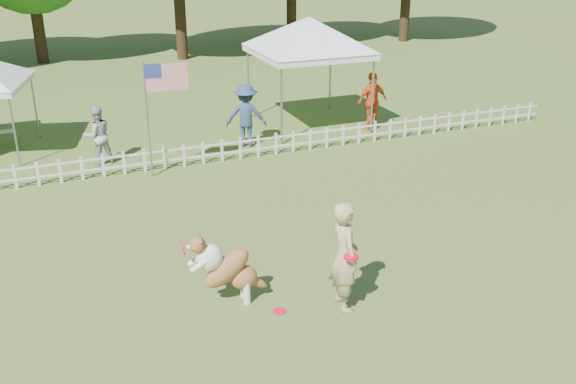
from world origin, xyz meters
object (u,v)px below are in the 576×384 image
at_px(frisbee_on_turf, 280,311).
at_px(spectator_b, 246,116).
at_px(flag_pole, 148,121).
at_px(canopy_tent_right, 308,74).
at_px(handler, 344,256).
at_px(spectator_c, 372,101).
at_px(spectator_a, 98,135).
at_px(dog, 228,268).

distance_m(frisbee_on_turf, spectator_b, 8.44).
bearing_deg(flag_pole, canopy_tent_right, 31.22).
height_order(handler, canopy_tent_right, canopy_tent_right).
relative_size(handler, spectator_c, 1.07).
bearing_deg(spectator_a, handler, 96.42).
relative_size(dog, spectator_a, 0.84).
bearing_deg(spectator_c, flag_pole, 5.38).
bearing_deg(canopy_tent_right, frisbee_on_turf, -116.14).
distance_m(frisbee_on_turf, spectator_c, 10.32).
xyz_separation_m(frisbee_on_turf, canopy_tent_right, (4.53, 9.30, 1.58)).
distance_m(spectator_a, spectator_c, 7.96).
height_order(dog, spectator_b, spectator_b).
bearing_deg(spectator_b, flag_pole, 46.67).
relative_size(spectator_a, spectator_b, 0.87).
bearing_deg(flag_pole, frisbee_on_turf, -78.45).
relative_size(dog, spectator_c, 0.74).
height_order(dog, spectator_c, spectator_c).
bearing_deg(spectator_c, frisbee_on_turf, 46.33).
height_order(spectator_a, spectator_b, spectator_b).
xyz_separation_m(dog, spectator_c, (6.81, 7.68, 0.22)).
xyz_separation_m(spectator_a, spectator_c, (7.96, 0.08, 0.10)).
relative_size(frisbee_on_turf, canopy_tent_right, 0.07).
height_order(spectator_b, spectator_c, spectator_b).
relative_size(flag_pole, spectator_b, 1.62).
height_order(handler, frisbee_on_turf, handler).
xyz_separation_m(dog, canopy_tent_right, (5.18, 8.74, 0.96)).
bearing_deg(spectator_a, flag_pole, 114.74).
bearing_deg(canopy_tent_right, spectator_c, -33.35).
bearing_deg(frisbee_on_turf, flag_pole, 96.29).
bearing_deg(canopy_tent_right, handler, -110.46).
distance_m(dog, spectator_c, 10.27).
height_order(dog, canopy_tent_right, canopy_tent_right).
bearing_deg(spectator_b, handler, 103.35).
relative_size(spectator_b, spectator_c, 1.01).
bearing_deg(spectator_b, spectator_a, 20.61).
height_order(canopy_tent_right, spectator_c, canopy_tent_right).
distance_m(dog, canopy_tent_right, 10.21).
distance_m(spectator_b, spectator_c, 4.00).
height_order(handler, spectator_b, handler).
relative_size(dog, spectator_b, 0.73).
height_order(handler, dog, handler).
xyz_separation_m(handler, flag_pole, (-1.75, 6.97, 0.49)).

